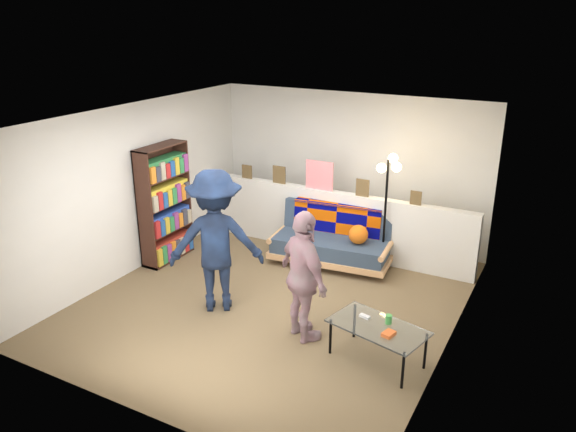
% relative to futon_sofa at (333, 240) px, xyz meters
% --- Properties ---
extents(ground, '(5.00, 5.00, 0.00)m').
position_rel_futon_sofa_xyz_m(ground, '(-0.20, -1.46, -0.35)').
color(ground, brown).
rests_on(ground, ground).
extents(room_shell, '(4.60, 5.05, 2.45)m').
position_rel_futon_sofa_xyz_m(room_shell, '(-0.20, -0.99, 1.32)').
color(room_shell, silver).
rests_on(room_shell, ground).
extents(half_wall_ledge, '(4.45, 0.15, 1.00)m').
position_rel_futon_sofa_xyz_m(half_wall_ledge, '(-0.20, 0.34, 0.15)').
color(half_wall_ledge, silver).
rests_on(half_wall_ledge, ground).
extents(ledge_decor, '(2.97, 0.02, 0.45)m').
position_rel_futon_sofa_xyz_m(ledge_decor, '(-0.43, 0.32, 0.82)').
color(ledge_decor, brown).
rests_on(ledge_decor, half_wall_ledge).
extents(futon_sofa, '(1.85, 1.03, 0.76)m').
position_rel_futon_sofa_xyz_m(futon_sofa, '(0.00, 0.00, 0.00)').
color(futon_sofa, tan).
rests_on(futon_sofa, ground).
extents(bookshelf, '(0.29, 0.88, 1.76)m').
position_rel_futon_sofa_xyz_m(bookshelf, '(-2.28, -1.06, 0.47)').
color(bookshelf, black).
rests_on(bookshelf, ground).
extents(coffee_table, '(1.12, 0.79, 0.53)m').
position_rel_futon_sofa_xyz_m(coffee_table, '(1.45, -2.10, 0.04)').
color(coffee_table, black).
rests_on(coffee_table, ground).
extents(floor_lamp, '(0.38, 0.31, 1.71)m').
position_rel_futon_sofa_xyz_m(floor_lamp, '(0.73, 0.20, 0.85)').
color(floor_lamp, black).
rests_on(floor_lamp, ground).
extents(person_left, '(1.35, 1.20, 1.82)m').
position_rel_futon_sofa_xyz_m(person_left, '(-0.74, -1.93, 0.55)').
color(person_left, black).
rests_on(person_left, ground).
extents(person_right, '(0.96, 0.83, 1.55)m').
position_rel_futon_sofa_xyz_m(person_right, '(0.54, -2.06, 0.42)').
color(person_right, pink).
rests_on(person_right, ground).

